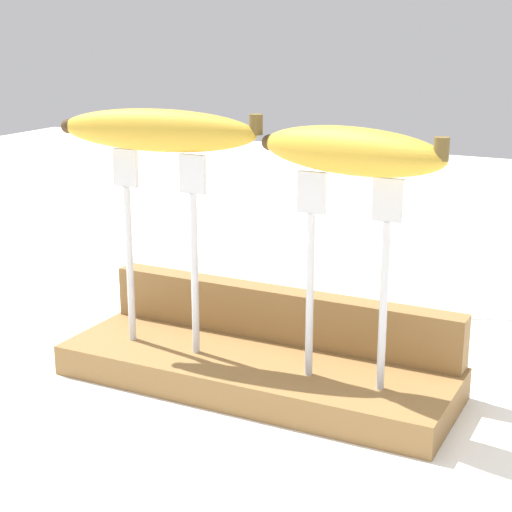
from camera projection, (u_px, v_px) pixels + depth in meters
The scene contains 8 objects.
ground_plane at pixel (256, 386), 0.80m from camera, with size 3.00×3.00×0.00m, color white.
wooden_board at pixel (256, 371), 0.80m from camera, with size 0.38×0.13×0.03m, color olive.
board_backstop at pixel (280, 314), 0.83m from camera, with size 0.37×0.03×0.05m, color olive.
fork_stand_left at pixel (160, 233), 0.79m from camera, with size 0.10×0.01×0.19m.
fork_stand_right at pixel (347, 261), 0.71m from camera, with size 0.09×0.01×0.19m.
banana_raised_left at pixel (157, 130), 0.77m from camera, with size 0.20×0.06×0.04m.
banana_raised_right at pixel (350, 151), 0.69m from camera, with size 0.18×0.08×0.04m.
fork_fallen_near at pixel (473, 317), 0.98m from camera, with size 0.17×0.09×0.01m.
Camera 1 is at (0.33, -0.66, 0.34)m, focal length 58.64 mm.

